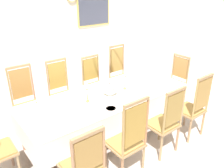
{
  "coord_description": "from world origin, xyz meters",
  "views": [
    {
      "loc": [
        -2.06,
        -3.05,
        2.46
      ],
      "look_at": [
        0.17,
        -0.2,
        0.86
      ],
      "focal_mm": 37.13,
      "sensor_mm": 36.0,
      "label": 1
    }
  ],
  "objects_px": {
    "soup_tureen": "(110,89)",
    "chair_north_c": "(94,82)",
    "bowl_near_right": "(45,101)",
    "bowl_far_left": "(86,87)",
    "dining_table": "(107,99)",
    "chair_south_c": "(166,121)",
    "spoon_secondary": "(37,103)",
    "chair_south_b": "(128,138)",
    "chair_south_d": "(194,106)",
    "framed_painting": "(94,9)",
    "chair_north_a": "(26,100)",
    "candlestick_west": "(87,94)",
    "chair_head_east": "(175,79)",
    "candlestick_east": "(125,81)",
    "bowl_far_right": "(111,109)",
    "chair_north_b": "(61,90)",
    "bowl_near_left": "(107,83)",
    "spoon_primary": "(111,82)",
    "chair_south_a": "(84,164)",
    "chair_north_d": "(120,72)"
  },
  "relations": [
    {
      "from": "bowl_near_right",
      "to": "bowl_far_right",
      "type": "relative_size",
      "value": 0.8
    },
    {
      "from": "bowl_near_left",
      "to": "chair_south_d",
      "type": "bearing_deg",
      "value": -59.23
    },
    {
      "from": "bowl_near_left",
      "to": "spoon_primary",
      "type": "xyz_separation_m",
      "value": [
        0.11,
        0.03,
        -0.01
      ]
    },
    {
      "from": "chair_south_c",
      "to": "candlestick_east",
      "type": "relative_size",
      "value": 3.12
    },
    {
      "from": "chair_head_east",
      "to": "soup_tureen",
      "type": "bearing_deg",
      "value": 90.0
    },
    {
      "from": "chair_south_b",
      "to": "chair_south_d",
      "type": "xyz_separation_m",
      "value": [
        1.44,
        0.0,
        -0.02
      ]
    },
    {
      "from": "candlestick_east",
      "to": "chair_north_b",
      "type": "bearing_deg",
      "value": 128.58
    },
    {
      "from": "chair_head_east",
      "to": "candlestick_east",
      "type": "height_order",
      "value": "candlestick_east"
    },
    {
      "from": "chair_south_c",
      "to": "spoon_secondary",
      "type": "distance_m",
      "value": 1.98
    },
    {
      "from": "chair_head_east",
      "to": "candlestick_east",
      "type": "bearing_deg",
      "value": 90.0
    },
    {
      "from": "spoon_primary",
      "to": "chair_north_d",
      "type": "bearing_deg",
      "value": 36.93
    },
    {
      "from": "soup_tureen",
      "to": "spoon_secondary",
      "type": "distance_m",
      "value": 1.17
    },
    {
      "from": "chair_north_a",
      "to": "candlestick_west",
      "type": "xyz_separation_m",
      "value": [
        0.66,
        -0.95,
        0.28
      ]
    },
    {
      "from": "chair_north_b",
      "to": "framed_painting",
      "type": "relative_size",
      "value": 1.0
    },
    {
      "from": "chair_north_c",
      "to": "bowl_far_left",
      "type": "height_order",
      "value": "chair_north_c"
    },
    {
      "from": "candlestick_east",
      "to": "spoon_primary",
      "type": "bearing_deg",
      "value": 89.48
    },
    {
      "from": "chair_north_a",
      "to": "chair_south_a",
      "type": "bearing_deg",
      "value": 90.0
    },
    {
      "from": "chair_head_east",
      "to": "spoon_secondary",
      "type": "height_order",
      "value": "chair_head_east"
    },
    {
      "from": "soup_tureen",
      "to": "chair_south_b",
      "type": "bearing_deg",
      "value": -114.15
    },
    {
      "from": "bowl_near_right",
      "to": "bowl_far_left",
      "type": "relative_size",
      "value": 0.84
    },
    {
      "from": "spoon_secondary",
      "to": "framed_painting",
      "type": "xyz_separation_m",
      "value": [
        3.11,
        3.02,
        0.95
      ]
    },
    {
      "from": "chair_south_d",
      "to": "framed_painting",
      "type": "bearing_deg",
      "value": 77.03
    },
    {
      "from": "chair_south_d",
      "to": "dining_table",
      "type": "bearing_deg",
      "value": 138.32
    },
    {
      "from": "bowl_near_left",
      "to": "dining_table",
      "type": "bearing_deg",
      "value": -127.01
    },
    {
      "from": "dining_table",
      "to": "chair_north_d",
      "type": "bearing_deg",
      "value": 41.76
    },
    {
      "from": "chair_south_a",
      "to": "spoon_primary",
      "type": "distance_m",
      "value": 1.98
    },
    {
      "from": "chair_south_b",
      "to": "chair_north_c",
      "type": "xyz_separation_m",
      "value": [
        0.74,
        1.9,
        -0.04
      ]
    },
    {
      "from": "bowl_far_left",
      "to": "bowl_near_left",
      "type": "bearing_deg",
      "value": -8.5
    },
    {
      "from": "chair_north_a",
      "to": "chair_north_c",
      "type": "relative_size",
      "value": 1.09
    },
    {
      "from": "chair_south_b",
      "to": "spoon_secondary",
      "type": "relative_size",
      "value": 6.86
    },
    {
      "from": "chair_north_c",
      "to": "chair_north_d",
      "type": "bearing_deg",
      "value": -179.44
    },
    {
      "from": "chair_north_a",
      "to": "chair_north_d",
      "type": "distance_m",
      "value": 2.12
    },
    {
      "from": "dining_table",
      "to": "chair_south_b",
      "type": "xyz_separation_m",
      "value": [
        -0.37,
        -0.96,
        -0.07
      ]
    },
    {
      "from": "chair_south_b",
      "to": "bowl_far_left",
      "type": "height_order",
      "value": "chair_south_b"
    },
    {
      "from": "framed_painting",
      "to": "chair_south_a",
      "type": "bearing_deg",
      "value": -125.43
    },
    {
      "from": "bowl_near_left",
      "to": "chair_north_c",
      "type": "bearing_deg",
      "value": 81.13
    },
    {
      "from": "soup_tureen",
      "to": "chair_north_c",
      "type": "bearing_deg",
      "value": 71.55
    },
    {
      "from": "candlestick_east",
      "to": "bowl_near_left",
      "type": "bearing_deg",
      "value": 105.78
    },
    {
      "from": "dining_table",
      "to": "bowl_far_right",
      "type": "distance_m",
      "value": 0.52
    },
    {
      "from": "bowl_near_left",
      "to": "chair_head_east",
      "type": "bearing_deg",
      "value": -13.57
    },
    {
      "from": "candlestick_west",
      "to": "spoon_primary",
      "type": "height_order",
      "value": "candlestick_west"
    },
    {
      "from": "chair_north_a",
      "to": "spoon_primary",
      "type": "relative_size",
      "value": 6.68
    },
    {
      "from": "dining_table",
      "to": "chair_head_east",
      "type": "xyz_separation_m",
      "value": [
        1.82,
        0.0,
        -0.11
      ]
    },
    {
      "from": "chair_north_c",
      "to": "chair_south_a",
      "type": "bearing_deg",
      "value": 53.17
    },
    {
      "from": "chair_south_a",
      "to": "soup_tureen",
      "type": "height_order",
      "value": "chair_south_a"
    },
    {
      "from": "dining_table",
      "to": "bowl_near_right",
      "type": "relative_size",
      "value": 19.57
    },
    {
      "from": "chair_south_a",
      "to": "framed_painting",
      "type": "bearing_deg",
      "value": 54.57
    },
    {
      "from": "chair_south_b",
      "to": "bowl_near_right",
      "type": "distance_m",
      "value": 1.48
    },
    {
      "from": "chair_south_c",
      "to": "chair_south_b",
      "type": "bearing_deg",
      "value": -179.66
    },
    {
      "from": "bowl_far_right",
      "to": "chair_north_b",
      "type": "bearing_deg",
      "value": 94.59
    }
  ]
}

